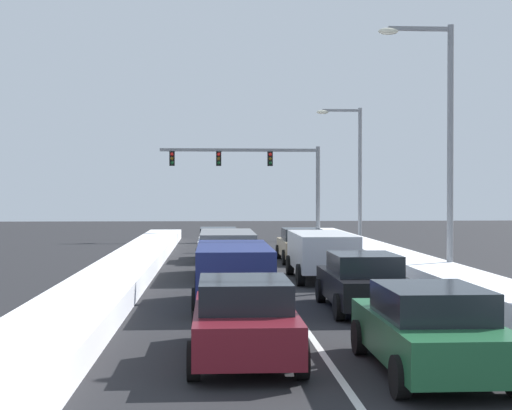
{
  "coord_description": "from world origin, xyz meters",
  "views": [
    {
      "loc": [
        -2.12,
        -6.13,
        3.08
      ],
      "look_at": [
        0.36,
        36.3,
        2.42
      ],
      "focal_mm": 52.52,
      "sensor_mm": 36.0,
      "label": 1
    }
  ],
  "objects_px": {
    "sedan_green_right_lane_nearest": "(429,329)",
    "street_lamp_right_mid": "(441,130)",
    "suv_navy_center_lane_second": "(233,269)",
    "street_lamp_right_far": "(354,163)",
    "sedan_tan_right_lane_fourth": "(301,245)",
    "traffic_light_gantry": "(262,169)",
    "sedan_white_center_lane_fourth": "(218,244)",
    "suv_silver_right_lane_third": "(322,251)",
    "sedan_maroon_center_lane_nearest": "(244,319)",
    "sedan_black_right_lane_second": "(363,282)",
    "suv_gray_center_lane_third": "(227,249)"
  },
  "relations": [
    {
      "from": "sedan_white_center_lane_fourth",
      "to": "street_lamp_right_far",
      "type": "height_order",
      "value": "street_lamp_right_far"
    },
    {
      "from": "sedan_black_right_lane_second",
      "to": "suv_silver_right_lane_third",
      "type": "relative_size",
      "value": 0.92
    },
    {
      "from": "sedan_black_right_lane_second",
      "to": "sedan_green_right_lane_nearest",
      "type": "bearing_deg",
      "value": -92.1
    },
    {
      "from": "sedan_tan_right_lane_fourth",
      "to": "traffic_light_gantry",
      "type": "height_order",
      "value": "traffic_light_gantry"
    },
    {
      "from": "suv_gray_center_lane_third",
      "to": "street_lamp_right_far",
      "type": "xyz_separation_m",
      "value": [
        7.64,
        15.28,
        3.8
      ]
    },
    {
      "from": "traffic_light_gantry",
      "to": "sedan_maroon_center_lane_nearest",
      "type": "bearing_deg",
      "value": -94.36
    },
    {
      "from": "sedan_tan_right_lane_fourth",
      "to": "street_lamp_right_mid",
      "type": "distance_m",
      "value": 9.91
    },
    {
      "from": "sedan_green_right_lane_nearest",
      "to": "sedan_maroon_center_lane_nearest",
      "type": "height_order",
      "value": "same"
    },
    {
      "from": "sedan_tan_right_lane_fourth",
      "to": "suv_silver_right_lane_third",
      "type": "bearing_deg",
      "value": -90.97
    },
    {
      "from": "sedan_tan_right_lane_fourth",
      "to": "sedan_maroon_center_lane_nearest",
      "type": "bearing_deg",
      "value": -99.83
    },
    {
      "from": "street_lamp_right_far",
      "to": "sedan_white_center_lane_fourth",
      "type": "bearing_deg",
      "value": -133.05
    },
    {
      "from": "sedan_tan_right_lane_fourth",
      "to": "traffic_light_gantry",
      "type": "relative_size",
      "value": 0.42
    },
    {
      "from": "sedan_black_right_lane_second",
      "to": "street_lamp_right_far",
      "type": "xyz_separation_m",
      "value": [
        4.23,
        23.5,
        4.05
      ]
    },
    {
      "from": "sedan_black_right_lane_second",
      "to": "sedan_maroon_center_lane_nearest",
      "type": "height_order",
      "value": "same"
    },
    {
      "from": "suv_gray_center_lane_third",
      "to": "traffic_light_gantry",
      "type": "height_order",
      "value": "traffic_light_gantry"
    },
    {
      "from": "sedan_black_right_lane_second",
      "to": "suv_silver_right_lane_third",
      "type": "height_order",
      "value": "suv_silver_right_lane_third"
    },
    {
      "from": "sedan_maroon_center_lane_nearest",
      "to": "street_lamp_right_far",
      "type": "height_order",
      "value": "street_lamp_right_far"
    },
    {
      "from": "sedan_green_right_lane_nearest",
      "to": "street_lamp_right_mid",
      "type": "distance_m",
      "value": 14.47
    },
    {
      "from": "sedan_white_center_lane_fourth",
      "to": "street_lamp_right_far",
      "type": "relative_size",
      "value": 0.56
    },
    {
      "from": "sedan_maroon_center_lane_nearest",
      "to": "sedan_white_center_lane_fourth",
      "type": "distance_m",
      "value": 20.65
    },
    {
      "from": "suv_navy_center_lane_second",
      "to": "street_lamp_right_far",
      "type": "distance_m",
      "value": 24.18
    },
    {
      "from": "suv_silver_right_lane_third",
      "to": "suv_navy_center_lane_second",
      "type": "xyz_separation_m",
      "value": [
        -3.31,
        -6.11,
        0.0
      ]
    },
    {
      "from": "sedan_green_right_lane_nearest",
      "to": "sedan_tan_right_lane_fourth",
      "type": "height_order",
      "value": "same"
    },
    {
      "from": "sedan_maroon_center_lane_nearest",
      "to": "street_lamp_right_mid",
      "type": "bearing_deg",
      "value": 58.11
    },
    {
      "from": "suv_navy_center_lane_second",
      "to": "suv_gray_center_lane_third",
      "type": "xyz_separation_m",
      "value": [
        -0.03,
        7.36,
        0.0
      ]
    },
    {
      "from": "sedan_black_right_lane_second",
      "to": "street_lamp_right_mid",
      "type": "distance_m",
      "value": 8.65
    },
    {
      "from": "suv_silver_right_lane_third",
      "to": "street_lamp_right_mid",
      "type": "xyz_separation_m",
      "value": [
        4.06,
        -0.78,
        4.27
      ]
    },
    {
      "from": "suv_navy_center_lane_second",
      "to": "traffic_light_gantry",
      "type": "relative_size",
      "value": 0.46
    },
    {
      "from": "suv_gray_center_lane_third",
      "to": "street_lamp_right_far",
      "type": "relative_size",
      "value": 0.61
    },
    {
      "from": "suv_silver_right_lane_third",
      "to": "street_lamp_right_far",
      "type": "bearing_deg",
      "value": 75.41
    },
    {
      "from": "street_lamp_right_far",
      "to": "sedan_maroon_center_lane_nearest",
      "type": "bearing_deg",
      "value": -104.62
    },
    {
      "from": "sedan_green_right_lane_nearest",
      "to": "sedan_maroon_center_lane_nearest",
      "type": "xyz_separation_m",
      "value": [
        -3.11,
        1.26,
        0.0
      ]
    },
    {
      "from": "street_lamp_right_mid",
      "to": "suv_silver_right_lane_third",
      "type": "bearing_deg",
      "value": 169.18
    },
    {
      "from": "street_lamp_right_mid",
      "to": "sedan_maroon_center_lane_nearest",
      "type": "bearing_deg",
      "value": -121.89
    },
    {
      "from": "sedan_maroon_center_lane_nearest",
      "to": "suv_gray_center_lane_third",
      "type": "height_order",
      "value": "suv_gray_center_lane_third"
    },
    {
      "from": "sedan_black_right_lane_second",
      "to": "suv_silver_right_lane_third",
      "type": "distance_m",
      "value": 6.98
    },
    {
      "from": "suv_navy_center_lane_second",
      "to": "street_lamp_right_mid",
      "type": "relative_size",
      "value": 0.55
    },
    {
      "from": "sedan_white_center_lane_fourth",
      "to": "street_lamp_right_far",
      "type": "distance_m",
      "value": 12.28
    },
    {
      "from": "sedan_tan_right_lane_fourth",
      "to": "street_lamp_right_far",
      "type": "bearing_deg",
      "value": 66.03
    },
    {
      "from": "suv_silver_right_lane_third",
      "to": "traffic_light_gantry",
      "type": "bearing_deg",
      "value": 91.45
    },
    {
      "from": "street_lamp_right_far",
      "to": "suv_navy_center_lane_second",
      "type": "bearing_deg",
      "value": -108.58
    },
    {
      "from": "suv_silver_right_lane_third",
      "to": "sedan_tan_right_lane_fourth",
      "type": "relative_size",
      "value": 1.09
    },
    {
      "from": "street_lamp_right_mid",
      "to": "traffic_light_gantry",
      "type": "bearing_deg",
      "value": 101.04
    },
    {
      "from": "sedan_green_right_lane_nearest",
      "to": "traffic_light_gantry",
      "type": "height_order",
      "value": "traffic_light_gantry"
    },
    {
      "from": "suv_silver_right_lane_third",
      "to": "suv_gray_center_lane_third",
      "type": "height_order",
      "value": "same"
    },
    {
      "from": "sedan_tan_right_lane_fourth",
      "to": "suv_navy_center_lane_second",
      "type": "height_order",
      "value": "suv_navy_center_lane_second"
    },
    {
      "from": "sedan_tan_right_lane_fourth",
      "to": "street_lamp_right_mid",
      "type": "relative_size",
      "value": 0.5
    },
    {
      "from": "suv_gray_center_lane_third",
      "to": "traffic_light_gantry",
      "type": "xyz_separation_m",
      "value": [
        2.75,
        21.75,
        3.71
      ]
    },
    {
      "from": "suv_navy_center_lane_second",
      "to": "suv_gray_center_lane_third",
      "type": "bearing_deg",
      "value": 90.2
    },
    {
      "from": "sedan_green_right_lane_nearest",
      "to": "suv_navy_center_lane_second",
      "type": "bearing_deg",
      "value": 112.0
    }
  ]
}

